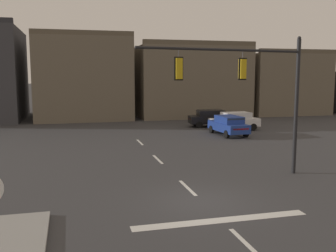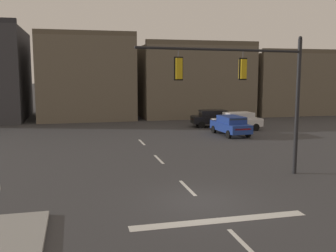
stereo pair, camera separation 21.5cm
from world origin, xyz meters
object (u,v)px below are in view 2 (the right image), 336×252
(signal_mast_near_side, at_px, (256,83))
(car_lot_farside, at_px, (214,118))
(car_lot_middle, at_px, (231,125))
(car_lot_nearside, at_px, (237,121))

(signal_mast_near_side, distance_m, car_lot_farside, 18.99)
(signal_mast_near_side, bearing_deg, car_lot_middle, 71.81)
(car_lot_middle, bearing_deg, car_lot_nearside, 56.22)
(signal_mast_near_side, height_order, car_lot_nearside, signal_mast_near_side)
(car_lot_nearside, relative_size, car_lot_farside, 0.99)
(car_lot_nearside, height_order, car_lot_farside, same)
(signal_mast_near_side, height_order, car_lot_farside, signal_mast_near_side)
(car_lot_nearside, xyz_separation_m, car_lot_middle, (-1.75, -2.62, 0.00))
(car_lot_nearside, relative_size, car_lot_middle, 1.00)
(car_lot_nearside, bearing_deg, signal_mast_near_side, -111.13)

